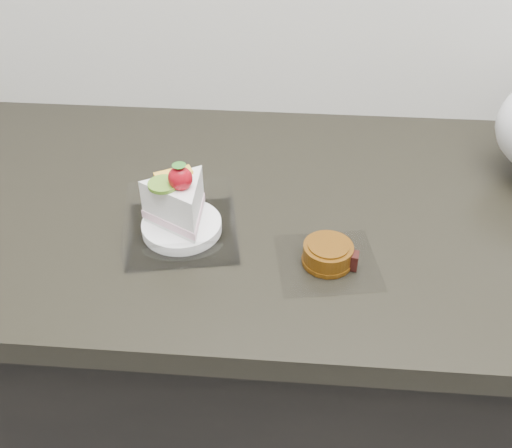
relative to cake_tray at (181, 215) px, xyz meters
The scene contains 3 objects.
counter 0.58m from the cake_tray, 16.29° to the left, with size 2.04×0.64×0.90m.
cake_tray is the anchor object (origin of this frame).
mooncake_wrap 0.23m from the cake_tray, 12.69° to the right, with size 0.16×0.15×0.03m.
Camera 1 is at (-0.15, 0.94, 1.45)m, focal length 40.00 mm.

